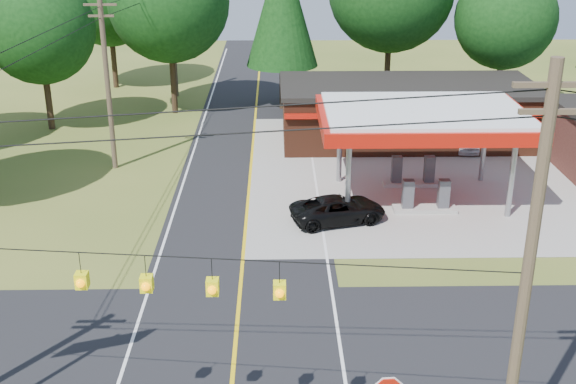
{
  "coord_description": "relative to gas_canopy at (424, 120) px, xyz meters",
  "views": [
    {
      "loc": [
        1.48,
        -22.2,
        14.56
      ],
      "look_at": [
        2.0,
        7.0,
        2.8
      ],
      "focal_mm": 45.0,
      "sensor_mm": 36.0,
      "label": 1
    }
  ],
  "objects": [
    {
      "name": "lane_center_yellow",
      "position": [
        -9.0,
        -13.0,
        -4.24
      ],
      "size": [
        0.15,
        110.0,
        0.0
      ],
      "primitive_type": "cube",
      "color": "yellow",
      "rests_on": "main_highway"
    },
    {
      "name": "utility_pole_near_right",
      "position": [
        -1.5,
        -20.0,
        1.69
      ],
      "size": [
        1.8,
        0.3,
        11.5
      ],
      "color": "#473828",
      "rests_on": "ground"
    },
    {
      "name": "overhead_beacons",
      "position": [
        -10.0,
        -19.0,
        1.95
      ],
      "size": [
        17.04,
        2.04,
        1.03
      ],
      "color": "black",
      "rests_on": "ground"
    },
    {
      "name": "utility_pole_north",
      "position": [
        -15.5,
        22.0,
        0.48
      ],
      "size": [
        0.3,
        0.3,
        9.5
      ],
      "color": "#473828",
      "rests_on": "ground"
    },
    {
      "name": "gas_canopy",
      "position": [
        0.0,
        0.0,
        0.0
      ],
      "size": [
        10.6,
        7.4,
        4.88
      ],
      "color": "gray",
      "rests_on": "ground"
    },
    {
      "name": "utility_pole_far_left",
      "position": [
        -17.0,
        5.0,
        0.93
      ],
      "size": [
        1.8,
        0.3,
        10.0
      ],
      "color": "#473828",
      "rests_on": "ground"
    },
    {
      "name": "treeline_backdrop",
      "position": [
        -8.18,
        11.01,
        3.22
      ],
      "size": [
        70.27,
        51.59,
        13.3
      ],
      "color": "#332316",
      "rests_on": "ground"
    },
    {
      "name": "sedan_car",
      "position": [
        4.42,
        8.0,
        -3.66
      ],
      "size": [
        3.74,
        3.74,
        1.2
      ],
      "primitive_type": "imported",
      "rotation": [
        0.0,
        0.0,
        -0.06
      ],
      "color": "silver",
      "rests_on": "ground"
    },
    {
      "name": "convenience_store",
      "position": [
        1.0,
        9.98,
        -2.35
      ],
      "size": [
        16.4,
        7.55,
        3.8
      ],
      "color": "#532717",
      "rests_on": "ground"
    },
    {
      "name": "ground",
      "position": [
        -9.0,
        -13.0,
        -4.27
      ],
      "size": [
        120.0,
        120.0,
        0.0
      ],
      "primitive_type": "plane",
      "color": "#4A5D21",
      "rests_on": "ground"
    },
    {
      "name": "cross_road",
      "position": [
        -9.0,
        -13.0,
        -4.25
      ],
      "size": [
        70.0,
        7.0,
        0.02
      ],
      "primitive_type": "cube",
      "color": "black",
      "rests_on": "ground"
    },
    {
      "name": "suv_car",
      "position": [
        -4.5,
        -3.0,
        -3.62
      ],
      "size": [
        5.7,
        5.7,
        1.29
      ],
      "primitive_type": "imported",
      "rotation": [
        0.0,
        0.0,
        1.84
      ],
      "color": "black",
      "rests_on": "ground"
    },
    {
      "name": "main_highway",
      "position": [
        -9.0,
        -13.0,
        -4.26
      ],
      "size": [
        8.0,
        120.0,
        0.02
      ],
      "primitive_type": "cube",
      "color": "black",
      "rests_on": "ground"
    }
  ]
}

